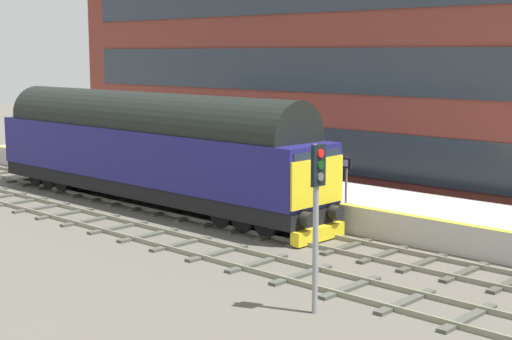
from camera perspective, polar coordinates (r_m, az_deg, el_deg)
name	(u,v)px	position (r m, az deg, el deg)	size (l,w,h in m)	color
ground_plane	(253,228)	(27.54, -0.23, -4.35)	(140.00, 140.00, 0.00)	#5A554C
track_main	(253,226)	(27.52, -0.23, -4.24)	(2.50, 60.00, 0.15)	gray
track_adjacent_west	(181,243)	(25.23, -5.61, -5.48)	(2.50, 60.00, 0.15)	gray
station_platform	(316,200)	(30.08, 4.51, -2.28)	(4.00, 44.00, 1.01)	#B7B1AC
station_building	(382,74)	(35.17, 9.41, 7.09)	(4.85, 38.82, 10.59)	brown
diesel_locomotive	(146,146)	(31.53, -8.22, 1.81)	(2.74, 18.40, 4.68)	black
signal_post_near	(317,205)	(18.13, 4.56, -2.65)	(0.44, 0.22, 4.12)	gray
platform_number_sign	(346,173)	(26.82, 6.75, -0.21)	(0.10, 0.44, 1.61)	slate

